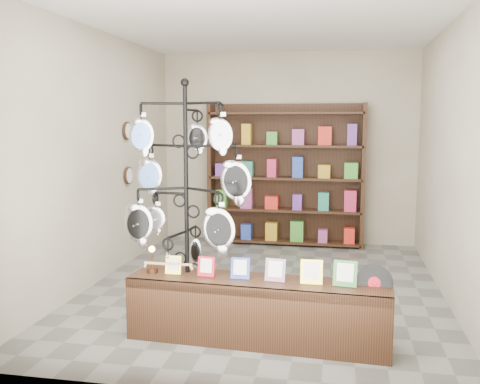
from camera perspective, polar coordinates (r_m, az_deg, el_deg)
name	(u,v)px	position (r m, az deg, el deg)	size (l,w,h in m)	color
ground	(264,288)	(6.33, 2.55, -10.16)	(5.00, 5.00, 0.00)	slate
room_envelope	(265,128)	(6.03, 2.65, 6.83)	(5.00, 5.00, 5.00)	#C1B79C
display_tree	(186,188)	(4.80, -5.76, 0.38)	(1.18, 1.02, 2.30)	black
front_shelf	(258,310)	(4.79, 1.89, -12.52)	(2.30, 0.59, 0.80)	black
back_shelving	(285,179)	(8.36, 4.85, 1.36)	(2.42, 0.36, 2.20)	black
wall_clocks	(128,153)	(7.35, -11.87, 4.07)	(0.03, 0.24, 0.84)	black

